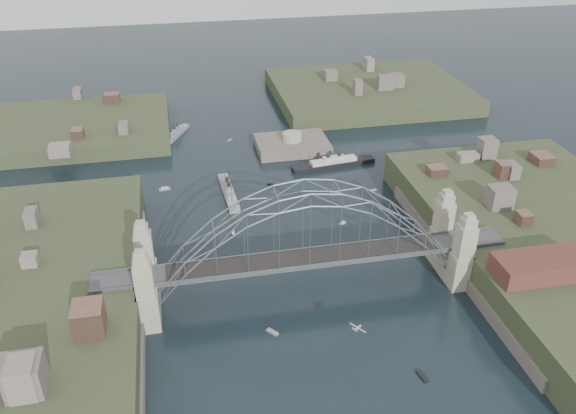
# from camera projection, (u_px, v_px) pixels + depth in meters

# --- Properties ---
(ground) EXTENTS (500.00, 500.00, 0.00)m
(ground) POSITION_uv_depth(u_px,v_px,m) (305.00, 291.00, 123.13)
(ground) COLOR black
(ground) RESTS_ON ground
(bridge) EXTENTS (84.00, 13.80, 24.60)m
(bridge) POSITION_uv_depth(u_px,v_px,m) (306.00, 241.00, 116.96)
(bridge) COLOR #444446
(bridge) RESTS_ON ground
(shore_west) EXTENTS (50.50, 90.00, 12.00)m
(shore_west) POSITION_uv_depth(u_px,v_px,m) (11.00, 321.00, 112.16)
(shore_west) COLOR #323B22
(shore_west) RESTS_ON ground
(shore_east) EXTENTS (50.50, 90.00, 12.00)m
(shore_east) POSITION_uv_depth(u_px,v_px,m) (556.00, 252.00, 132.12)
(shore_east) COLOR #323B22
(shore_east) RESTS_ON ground
(headland_nw) EXTENTS (60.00, 45.00, 9.00)m
(headland_nw) POSITION_uv_depth(u_px,v_px,m) (76.00, 134.00, 193.88)
(headland_nw) COLOR #323B22
(headland_nw) RESTS_ON ground
(headland_ne) EXTENTS (70.00, 55.00, 9.50)m
(headland_ne) POSITION_uv_depth(u_px,v_px,m) (368.00, 96.00, 224.77)
(headland_ne) COLOR #323B22
(headland_ne) RESTS_ON ground
(fort_island) EXTENTS (22.00, 16.00, 9.40)m
(fort_island) POSITION_uv_depth(u_px,v_px,m) (292.00, 150.00, 184.76)
(fort_island) COLOR #5B5149
(fort_island) RESTS_ON ground
(wharf_shed) EXTENTS (20.00, 8.00, 4.00)m
(wharf_shed) POSITION_uv_depth(u_px,v_px,m) (546.00, 265.00, 113.91)
(wharf_shed) COLOR #592D26
(wharf_shed) RESTS_ON shore_east
(finger_pier) EXTENTS (4.00, 22.00, 1.40)m
(finger_pier) POSITION_uv_depth(u_px,v_px,m) (554.00, 356.00, 105.82)
(finger_pier) COLOR #444446
(finger_pier) RESTS_ON ground
(naval_cruiser_near) EXTENTS (3.78, 20.66, 6.16)m
(naval_cruiser_near) POSITION_uv_depth(u_px,v_px,m) (228.00, 192.00, 158.66)
(naval_cruiser_near) COLOR #93979A
(naval_cruiser_near) RESTS_ON ground
(naval_cruiser_far) EXTENTS (8.78, 14.80, 5.22)m
(naval_cruiser_far) POSITION_uv_depth(u_px,v_px,m) (177.00, 133.00, 193.30)
(naval_cruiser_far) COLOR #93979A
(naval_cruiser_far) RESTS_ON ground
(ocean_liner) EXTENTS (25.43, 6.60, 6.18)m
(ocean_liner) POSITION_uv_depth(u_px,v_px,m) (333.00, 164.00, 173.46)
(ocean_liner) COLOR black
(ocean_liner) RESTS_ON ground
(aeroplane) EXTENTS (2.23, 3.09, 0.52)m
(aeroplane) POSITION_uv_depth(u_px,v_px,m) (357.00, 328.00, 102.98)
(aeroplane) COLOR #B6BABE
(small_boat_a) EXTENTS (0.95, 2.43, 1.43)m
(small_boat_a) POSITION_uv_depth(u_px,v_px,m) (233.00, 233.00, 141.96)
(small_boat_a) COLOR silver
(small_boat_a) RESTS_ON ground
(small_boat_b) EXTENTS (1.84, 1.22, 1.43)m
(small_boat_b) POSITION_uv_depth(u_px,v_px,m) (343.00, 223.00, 146.03)
(small_boat_b) COLOR silver
(small_boat_b) RESTS_ON ground
(small_boat_c) EXTENTS (2.26, 2.51, 0.45)m
(small_boat_c) POSITION_uv_depth(u_px,v_px,m) (272.00, 332.00, 112.09)
(small_boat_c) COLOR silver
(small_boat_c) RESTS_ON ground
(small_boat_d) EXTENTS (2.10, 0.96, 0.45)m
(small_boat_d) POSITION_uv_depth(u_px,v_px,m) (373.00, 190.00, 160.95)
(small_boat_d) COLOR silver
(small_boat_d) RESTS_ON ground
(small_boat_e) EXTENTS (3.11, 1.31, 1.43)m
(small_boat_e) POSITION_uv_depth(u_px,v_px,m) (165.00, 189.00, 161.45)
(small_boat_e) COLOR silver
(small_boat_e) RESTS_ON ground
(small_boat_f) EXTENTS (1.85, 0.90, 0.45)m
(small_boat_f) POSITION_uv_depth(u_px,v_px,m) (270.00, 184.00, 164.20)
(small_boat_f) COLOR silver
(small_boat_f) RESTS_ON ground
(small_boat_g) EXTENTS (1.39, 2.86, 0.45)m
(small_boat_g) POSITION_uv_depth(u_px,v_px,m) (422.00, 376.00, 102.48)
(small_boat_g) COLOR silver
(small_boat_g) RESTS_ON ground
(small_boat_h) EXTENTS (1.78, 1.78, 0.45)m
(small_boat_h) POSITION_uv_depth(u_px,v_px,m) (230.00, 140.00, 190.16)
(small_boat_h) COLOR silver
(small_boat_h) RESTS_ON ground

